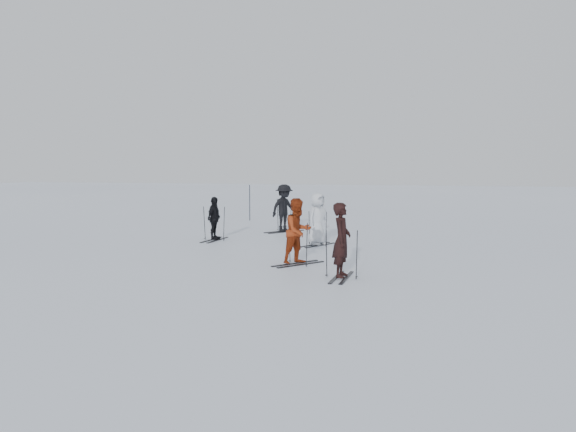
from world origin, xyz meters
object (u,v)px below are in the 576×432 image
object	(u,v)px
skier_red	(298,232)
skier_grey	(318,220)
skier_uphill_far	(284,209)
piste_marker	(250,203)
skier_near_dark	(342,241)
skier_uphill_left	(214,219)

from	to	relation	value
skier_red	skier_grey	xyz separation A→B (m)	(-0.27, 3.67, -0.01)
skier_uphill_far	skier_red	bearing A→B (deg)	-126.62
skier_red	piste_marker	size ratio (longest dim) A/B	1.02
skier_uphill_far	skier_near_dark	bearing A→B (deg)	-121.18
skier_near_dark	skier_uphill_far	size ratio (longest dim) A/B	0.94
skier_near_dark	skier_red	size ratio (longest dim) A/B	1.00
skier_near_dark	piste_marker	bearing A→B (deg)	28.43
skier_grey	skier_red	bearing A→B (deg)	-149.58
skier_uphill_left	skier_uphill_far	bearing A→B (deg)	-26.46
skier_uphill_far	skier_uphill_left	bearing A→B (deg)	-173.86
skier_red	skier_uphill_left	size ratio (longest dim) A/B	1.15
skier_grey	skier_uphill_left	size ratio (longest dim) A/B	1.14
skier_near_dark	skier_red	xyz separation A→B (m)	(-1.44, 1.49, -0.00)
skier_near_dark	piste_marker	xyz separation A→B (m)	(-6.69, 12.59, -0.02)
skier_red	skier_uphill_left	xyz separation A→B (m)	(-4.07, 3.94, -0.12)
skier_near_dark	skier_uphill_left	distance (m)	7.74
skier_near_dark	skier_red	bearing A→B (deg)	44.45
skier_near_dark	skier_grey	bearing A→B (deg)	18.76
skier_red	skier_near_dark	bearing A→B (deg)	-99.92
piste_marker	skier_near_dark	bearing A→B (deg)	-62.03
skier_grey	skier_uphill_far	world-z (taller)	skier_uphill_far
skier_grey	piste_marker	world-z (taller)	skier_grey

